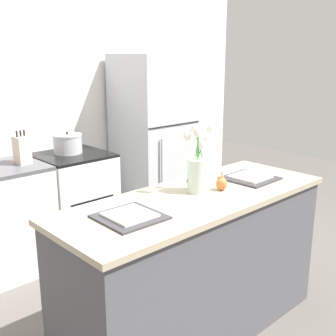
% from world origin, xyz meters
% --- Properties ---
extents(ground_plane, '(10.00, 10.00, 0.00)m').
position_xyz_m(ground_plane, '(0.00, 0.00, 0.00)').
color(ground_plane, '#59544F').
extents(back_wall, '(5.20, 0.08, 2.70)m').
position_xyz_m(back_wall, '(0.00, 2.00, 1.35)').
color(back_wall, silver).
rests_on(back_wall, ground_plane).
extents(kitchen_island, '(1.80, 0.66, 0.93)m').
position_xyz_m(kitchen_island, '(0.00, 0.00, 0.47)').
color(kitchen_island, '#4C4C51').
rests_on(kitchen_island, ground_plane).
extents(stove_range, '(0.60, 0.61, 0.89)m').
position_xyz_m(stove_range, '(0.10, 1.60, 0.45)').
color(stove_range, silver).
rests_on(stove_range, ground_plane).
extents(refrigerator, '(0.68, 0.67, 1.75)m').
position_xyz_m(refrigerator, '(1.05, 1.60, 0.87)').
color(refrigerator, '#B7BABC').
rests_on(refrigerator, ground_plane).
extents(flower_vase, '(0.19, 0.15, 0.42)m').
position_xyz_m(flower_vase, '(0.06, 0.04, 1.07)').
color(flower_vase, silver).
rests_on(flower_vase, kitchen_island).
extents(pear_figurine, '(0.07, 0.07, 0.12)m').
position_xyz_m(pear_figurine, '(0.19, -0.04, 0.98)').
color(pear_figurine, '#C66B33').
rests_on(pear_figurine, kitchen_island).
extents(plate_setting_left, '(0.32, 0.32, 0.02)m').
position_xyz_m(plate_setting_left, '(-0.51, -0.01, 0.94)').
color(plate_setting_left, '#333338').
rests_on(plate_setting_left, kitchen_island).
extents(plate_setting_right, '(0.32, 0.32, 0.02)m').
position_xyz_m(plate_setting_right, '(0.51, -0.01, 0.94)').
color(plate_setting_right, '#333338').
rests_on(plate_setting_right, kitchen_island).
extents(cooking_pot, '(0.26, 0.26, 0.19)m').
position_xyz_m(cooking_pot, '(0.09, 1.65, 0.98)').
color(cooking_pot, '#B2B5B7').
rests_on(cooking_pot, stove_range).
extents(knife_block, '(0.10, 0.14, 0.27)m').
position_xyz_m(knife_block, '(-0.36, 1.57, 1.00)').
color(knife_block, beige).
rests_on(knife_block, back_counter).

